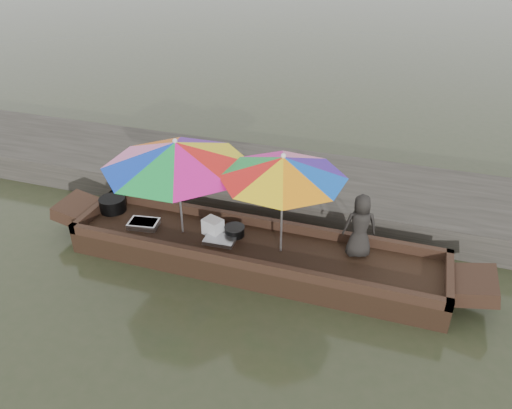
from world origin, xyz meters
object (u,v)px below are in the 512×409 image
(umbrella_stern, at_px, (282,205))
(tray_crayfish, at_px, (144,224))
(tray_scallop, at_px, (220,240))
(vendor, at_px, (360,226))
(charcoal_grill, at_px, (235,231))
(umbrella_bow, at_px, (179,188))
(supply_bag, at_px, (213,227))
(boat_hull, at_px, (254,255))
(cooking_pot, at_px, (113,204))

(umbrella_stern, bearing_deg, tray_crayfish, -178.72)
(tray_scallop, height_order, vendor, vendor)
(charcoal_grill, xyz_separation_m, umbrella_bow, (-0.80, -0.17, 0.71))
(supply_bag, bearing_deg, umbrella_stern, -5.02)
(charcoal_grill, xyz_separation_m, vendor, (1.85, 0.10, 0.41))
(supply_bag, bearing_deg, tray_scallop, -41.94)
(boat_hull, height_order, charcoal_grill, charcoal_grill)
(boat_hull, bearing_deg, umbrella_bow, 180.00)
(tray_scallop, relative_size, umbrella_stern, 0.26)
(charcoal_grill, bearing_deg, vendor, 3.19)
(umbrella_bow, bearing_deg, boat_hull, 0.00)
(boat_hull, relative_size, tray_crayfish, 12.20)
(tray_crayfish, distance_m, vendor, 3.34)
(cooking_pot, distance_m, umbrella_stern, 3.04)
(tray_crayfish, bearing_deg, tray_scallop, -0.49)
(charcoal_grill, distance_m, umbrella_stern, 1.07)
(umbrella_stern, bearing_deg, vendor, 14.18)
(tray_crayfish, relative_size, charcoal_grill, 1.55)
(tray_crayfish, relative_size, vendor, 0.47)
(tray_crayfish, bearing_deg, supply_bag, 7.47)
(tray_scallop, distance_m, charcoal_grill, 0.28)
(boat_hull, distance_m, umbrella_stern, 1.04)
(cooking_pot, height_order, tray_scallop, cooking_pot)
(charcoal_grill, bearing_deg, supply_bag, -167.94)
(umbrella_stern, bearing_deg, umbrella_bow, 180.00)
(boat_hull, distance_m, tray_crayfish, 1.83)
(vendor, relative_size, umbrella_bow, 0.45)
(supply_bag, bearing_deg, tray_crayfish, -172.53)
(cooking_pot, distance_m, vendor, 4.04)
(supply_bag, xyz_separation_m, umbrella_bow, (-0.47, -0.10, 0.65))
(tray_scallop, bearing_deg, vendor, 9.39)
(tray_crayfish, xyz_separation_m, umbrella_bow, (0.65, 0.05, 0.73))
(boat_hull, relative_size, vendor, 5.77)
(supply_bag, bearing_deg, charcoal_grill, 12.06)
(supply_bag, bearing_deg, cooking_pot, 175.98)
(umbrella_stern, bearing_deg, charcoal_grill, 167.93)
(boat_hull, bearing_deg, supply_bag, 172.02)
(umbrella_stern, bearing_deg, boat_hull, 180.00)
(tray_scallop, xyz_separation_m, umbrella_stern, (0.93, 0.06, 0.74))
(charcoal_grill, distance_m, supply_bag, 0.34)
(umbrella_stern, bearing_deg, supply_bag, 174.98)
(charcoal_grill, bearing_deg, boat_hull, -24.45)
(cooking_pot, relative_size, vendor, 0.44)
(boat_hull, height_order, cooking_pot, cooking_pot)
(tray_crayfish, bearing_deg, charcoal_grill, 8.51)
(tray_crayfish, xyz_separation_m, charcoal_grill, (1.45, 0.22, 0.02))
(supply_bag, height_order, umbrella_bow, umbrella_bow)
(tray_crayfish, xyz_separation_m, umbrella_stern, (2.23, 0.05, 0.73))
(boat_hull, xyz_separation_m, charcoal_grill, (-0.37, 0.17, 0.24))
(tray_scallop, bearing_deg, supply_bag, 138.06)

